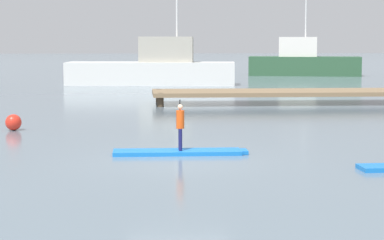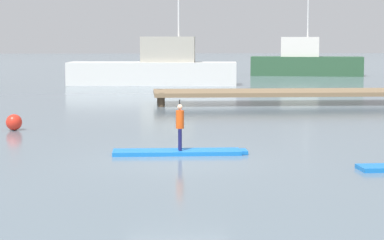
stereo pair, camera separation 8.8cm
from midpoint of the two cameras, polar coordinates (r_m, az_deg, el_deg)
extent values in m
plane|color=slate|center=(17.79, -1.14, -3.14)|extent=(240.00, 240.00, 0.00)
cube|color=blue|center=(18.80, -1.28, -2.47)|extent=(3.22, 0.79, 0.10)
cube|color=blue|center=(18.94, 3.75, -2.42)|extent=(0.24, 0.54, 0.09)
cylinder|color=#19194C|center=(18.87, -1.05, -1.43)|extent=(0.08, 0.08, 0.55)
cylinder|color=#19194C|center=(18.63, -1.02, -1.53)|extent=(0.08, 0.08, 0.55)
cylinder|color=#E54C14|center=(18.69, -1.04, 0.05)|extent=(0.21, 0.21, 0.46)
sphere|color=beige|center=(18.66, -1.04, 1.01)|extent=(0.13, 0.13, 0.13)
cylinder|color=black|center=(18.88, -1.06, -0.34)|extent=(0.03, 0.03, 1.26)
cube|color=black|center=(18.95, -1.06, -1.97)|extent=(0.03, 0.14, 0.18)
cube|color=silver|center=(46.25, -3.24, 3.57)|extent=(10.57, 3.52, 1.41)
cube|color=#B2AD9E|center=(46.12, -2.03, 5.42)|extent=(3.46, 2.14, 1.57)
cube|color=#2D5638|center=(57.95, 8.55, 4.09)|extent=(8.72, 3.88, 1.47)
cube|color=white|center=(57.91, 8.05, 5.57)|extent=(3.14, 2.23, 1.49)
cylinder|color=silver|center=(57.95, 8.67, 8.33)|extent=(0.12, 0.12, 4.11)
cube|color=#846B4C|center=(33.55, 8.51, 2.10)|extent=(13.49, 2.90, 0.18)
cylinder|color=#473828|center=(31.61, -2.51, 1.54)|extent=(0.28, 0.28, 0.58)
cylinder|color=#473828|center=(33.90, -2.62, 1.87)|extent=(0.28, 0.28, 0.58)
sphere|color=red|center=(24.22, -13.59, -0.17)|extent=(0.51, 0.51, 0.51)
camera|label=1|loc=(0.04, -90.12, -0.01)|focal=69.78mm
camera|label=2|loc=(0.04, 89.88, 0.01)|focal=69.78mm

